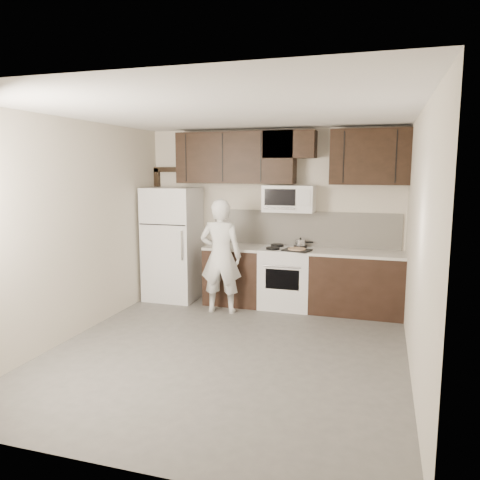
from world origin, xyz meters
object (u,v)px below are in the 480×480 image
at_px(stove, 286,278).
at_px(refrigerator, 173,244).
at_px(person, 221,256).
at_px(microwave, 289,199).

height_order(stove, refrigerator, refrigerator).
bearing_deg(refrigerator, stove, 1.51).
height_order(stove, person, person).
distance_m(microwave, refrigerator, 2.00).
bearing_deg(person, refrigerator, -31.61).
xyz_separation_m(stove, person, (-0.87, -0.51, 0.38)).
relative_size(microwave, refrigerator, 0.42).
bearing_deg(microwave, person, -144.07).
relative_size(stove, person, 0.56).
bearing_deg(stove, refrigerator, -178.49).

